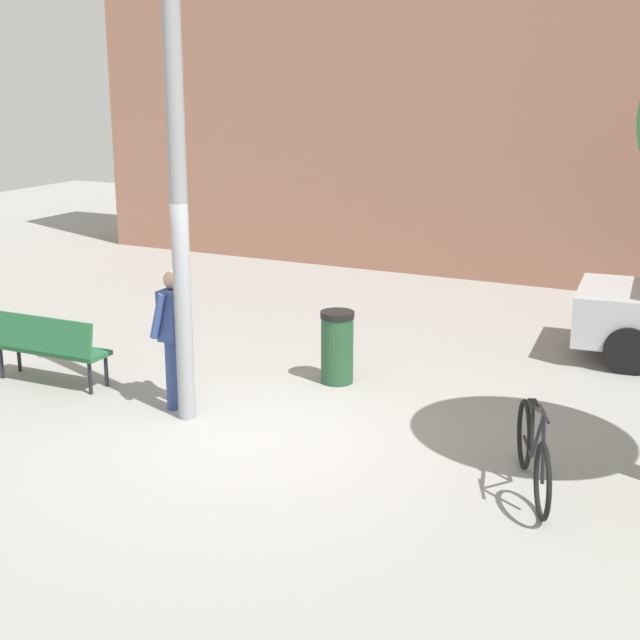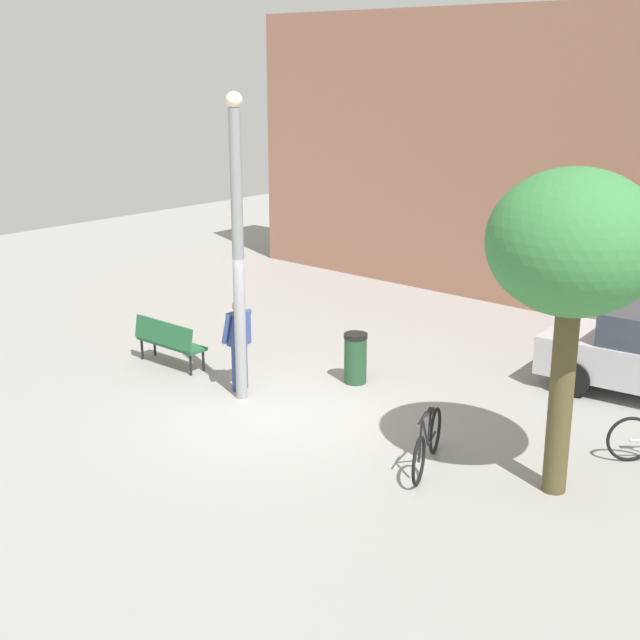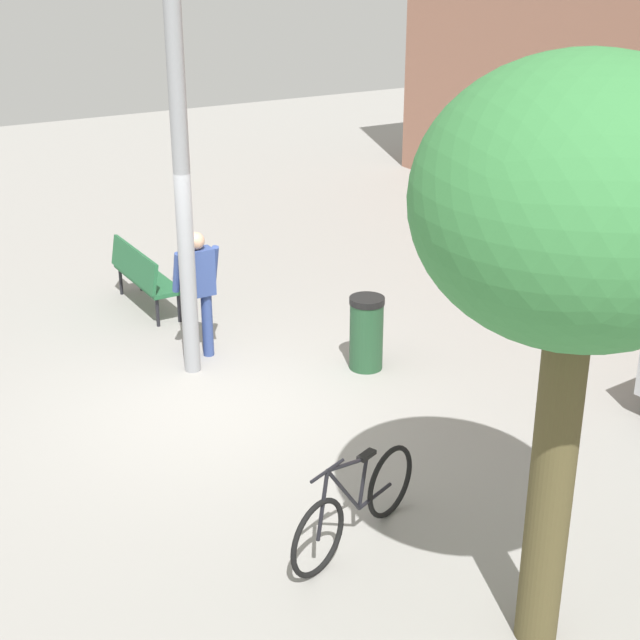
{
  "view_description": "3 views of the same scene",
  "coord_description": "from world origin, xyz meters",
  "px_view_note": "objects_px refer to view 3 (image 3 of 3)",
  "views": [
    {
      "loc": [
        4.84,
        -8.19,
        3.92
      ],
      "look_at": [
        0.33,
        0.95,
        1.13
      ],
      "focal_mm": 51.63,
      "sensor_mm": 36.0,
      "label": 1
    },
    {
      "loc": [
        9.68,
        -9.83,
        5.72
      ],
      "look_at": [
        0.04,
        1.05,
        1.41
      ],
      "focal_mm": 49.36,
      "sensor_mm": 36.0,
      "label": 2
    },
    {
      "loc": [
        9.06,
        -3.85,
        5.13
      ],
      "look_at": [
        1.22,
        0.68,
        1.35
      ],
      "focal_mm": 53.18,
      "sensor_mm": 36.0,
      "label": 3
    }
  ],
  "objects_px": {
    "person_by_lamppost": "(198,286)",
    "park_bench": "(142,273)",
    "trash_bin": "(366,333)",
    "lamppost": "(180,151)",
    "plaza_tree": "(581,211)",
    "bicycle_black": "(355,506)"
  },
  "relations": [
    {
      "from": "person_by_lamppost",
      "to": "park_bench",
      "type": "bearing_deg",
      "value": -178.35
    },
    {
      "from": "park_bench",
      "to": "trash_bin",
      "type": "bearing_deg",
      "value": 27.5
    },
    {
      "from": "lamppost",
      "to": "person_by_lamppost",
      "type": "distance_m",
      "value": 1.83
    },
    {
      "from": "park_bench",
      "to": "person_by_lamppost",
      "type": "bearing_deg",
      "value": 1.65
    },
    {
      "from": "plaza_tree",
      "to": "person_by_lamppost",
      "type": "bearing_deg",
      "value": -178.23
    },
    {
      "from": "plaza_tree",
      "to": "trash_bin",
      "type": "relative_size",
      "value": 4.72
    },
    {
      "from": "plaza_tree",
      "to": "bicycle_black",
      "type": "height_order",
      "value": "plaza_tree"
    },
    {
      "from": "park_bench",
      "to": "trash_bin",
      "type": "relative_size",
      "value": 1.71
    },
    {
      "from": "person_by_lamppost",
      "to": "bicycle_black",
      "type": "distance_m",
      "value": 4.42
    },
    {
      "from": "lamppost",
      "to": "plaza_tree",
      "type": "distance_m",
      "value": 5.83
    },
    {
      "from": "lamppost",
      "to": "bicycle_black",
      "type": "distance_m",
      "value": 4.7
    },
    {
      "from": "lamppost",
      "to": "plaza_tree",
      "type": "xyz_separation_m",
      "value": [
        5.78,
        0.44,
        0.68
      ]
    },
    {
      "from": "bicycle_black",
      "to": "trash_bin",
      "type": "relative_size",
      "value": 1.79
    },
    {
      "from": "lamppost",
      "to": "person_by_lamppost",
      "type": "height_order",
      "value": "lamppost"
    },
    {
      "from": "plaza_tree",
      "to": "trash_bin",
      "type": "bearing_deg",
      "value": 162.88
    },
    {
      "from": "lamppost",
      "to": "trash_bin",
      "type": "height_order",
      "value": "lamppost"
    },
    {
      "from": "lamppost",
      "to": "trash_bin",
      "type": "bearing_deg",
      "value": 61.7
    },
    {
      "from": "lamppost",
      "to": "park_bench",
      "type": "bearing_deg",
      "value": 174.98
    },
    {
      "from": "park_bench",
      "to": "plaza_tree",
      "type": "distance_m",
      "value": 8.54
    },
    {
      "from": "bicycle_black",
      "to": "trash_bin",
      "type": "bearing_deg",
      "value": 145.88
    },
    {
      "from": "bicycle_black",
      "to": "person_by_lamppost",
      "type": "bearing_deg",
      "value": 174.76
    },
    {
      "from": "person_by_lamppost",
      "to": "park_bench",
      "type": "distance_m",
      "value": 1.99
    }
  ]
}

